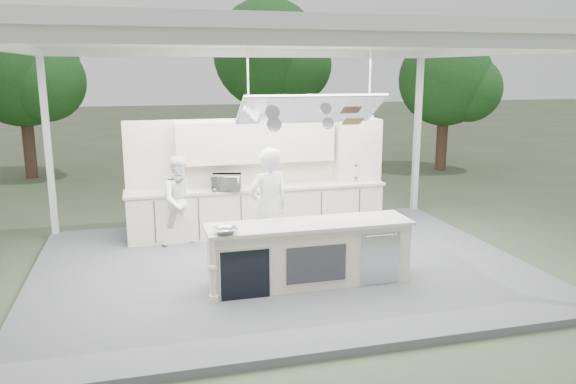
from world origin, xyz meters
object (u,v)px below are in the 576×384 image
object	(u,v)px
demo_island	(308,253)
back_counter	(258,210)
head_chef	(268,209)
sous_chef	(182,201)

from	to	relation	value
demo_island	back_counter	distance (m)	2.82
head_chef	sous_chef	bearing A→B (deg)	-70.96
demo_island	head_chef	world-z (taller)	head_chef
back_counter	head_chef	distance (m)	2.05
back_counter	sous_chef	bearing A→B (deg)	-166.90
back_counter	sous_chef	size ratio (longest dim) A/B	3.07
demo_island	sous_chef	bearing A→B (deg)	124.36
head_chef	sous_chef	world-z (taller)	head_chef
back_counter	head_chef	world-z (taller)	head_chef
head_chef	back_counter	bearing A→B (deg)	-115.94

